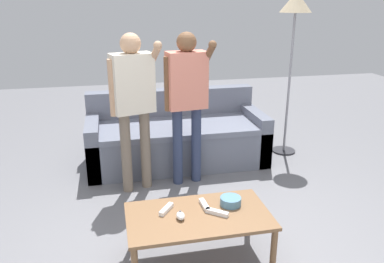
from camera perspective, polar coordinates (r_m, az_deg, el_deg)
ground_plane at (r=3.13m, az=-0.51°, el=-16.05°), size 12.00×12.00×0.00m
couch at (r=4.44m, az=-2.40°, el=-0.87°), size 1.98×0.89×0.78m
coffee_table at (r=2.75m, az=0.96°, el=-13.00°), size 1.00×0.56×0.38m
snack_bowl at (r=2.84m, az=5.74°, el=-10.23°), size 0.15×0.15×0.06m
game_remote_nunchuk at (r=2.67m, az=-1.71°, el=-12.38°), size 0.06×0.09×0.05m
floor_lamp at (r=4.58m, az=15.04°, el=16.44°), size 0.35×0.35×1.87m
player_center at (r=3.71m, az=-0.77°, el=5.91°), size 0.47×0.31×1.51m
player_left at (r=3.60m, az=-8.71°, el=5.33°), size 0.48×0.30×1.52m
game_remote_wand_near at (r=2.76m, az=-3.83°, el=-11.42°), size 0.12×0.15×0.03m
game_remote_wand_far at (r=2.73m, az=3.73°, el=-11.89°), size 0.15×0.13×0.03m
game_remote_wand_spare at (r=2.81m, az=1.85°, el=-10.85°), size 0.05×0.17×0.03m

